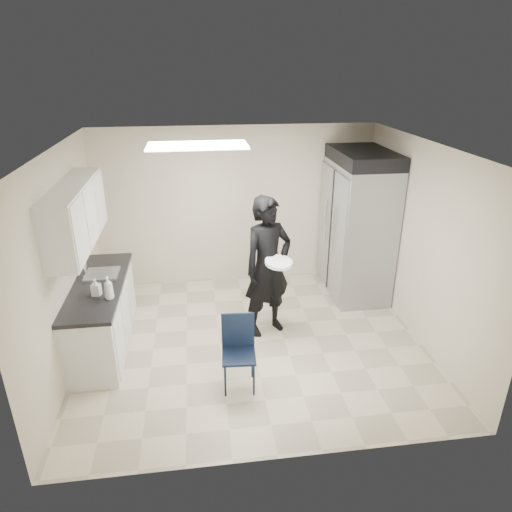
{
  "coord_description": "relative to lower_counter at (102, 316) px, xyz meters",
  "views": [
    {
      "loc": [
        -0.65,
        -5.18,
        3.51
      ],
      "look_at": [
        0.08,
        0.2,
        1.17
      ],
      "focal_mm": 32.0,
      "sensor_mm": 36.0,
      "label": 1
    }
  ],
  "objects": [
    {
      "name": "faucet",
      "position": [
        -0.18,
        0.25,
        0.59
      ],
      "size": [
        0.02,
        0.02,
        0.24
      ],
      "primitive_type": "cylinder",
      "color": "silver",
      "rests_on": "countertop"
    },
    {
      "name": "back_wall",
      "position": [
        1.95,
        1.8,
        0.87
      ],
      "size": [
        4.5,
        0.0,
        4.5
      ],
      "primitive_type": "plane",
      "rotation": [
        1.57,
        0.0,
        0.0
      ],
      "color": "beige",
      "rests_on": "floor"
    },
    {
      "name": "left_wall",
      "position": [
        -0.3,
        -0.2,
        0.87
      ],
      "size": [
        0.0,
        4.0,
        4.0
      ],
      "primitive_type": "plane",
      "rotation": [
        1.57,
        0.0,
        1.57
      ],
      "color": "beige",
      "rests_on": "floor"
    },
    {
      "name": "notice_sticker_left",
      "position": [
        -0.29,
        -0.1,
        0.79
      ],
      "size": [
        0.0,
        0.12,
        0.07
      ],
      "primitive_type": "cube",
      "color": "yellow",
      "rests_on": "left_wall"
    },
    {
      "name": "soap_bottle_b",
      "position": [
        0.06,
        -0.32,
        0.59
      ],
      "size": [
        0.11,
        0.12,
        0.22
      ],
      "primitive_type": "imported",
      "rotation": [
        0.0,
        0.0,
        -0.19
      ],
      "color": "silver",
      "rests_on": "countertop"
    },
    {
      "name": "ceiling_panel",
      "position": [
        1.35,
        0.2,
        2.14
      ],
      "size": [
        1.2,
        0.6,
        0.02
      ],
      "primitive_type": "cube",
      "color": "white",
      "rests_on": "ceiling"
    },
    {
      "name": "fridge_compressor",
      "position": [
        3.78,
        1.07,
        1.77
      ],
      "size": [
        0.8,
        1.35,
        0.2
      ],
      "primitive_type": "cube",
      "color": "black",
      "rests_on": "commercial_fridge"
    },
    {
      "name": "floor",
      "position": [
        1.95,
        -0.2,
        -0.43
      ],
      "size": [
        4.5,
        4.5,
        0.0
      ],
      "primitive_type": "plane",
      "color": "#C3B399",
      "rests_on": "ground"
    },
    {
      "name": "bucket_lid",
      "position": [
        2.3,
        -0.16,
        0.71
      ],
      "size": [
        0.47,
        0.47,
        0.04
      ],
      "primitive_type": "cylinder",
      "rotation": [
        0.0,
        0.0,
        0.43
      ],
      "color": "silver",
      "rests_on": "man_tuxedo"
    },
    {
      "name": "right_wall",
      "position": [
        4.2,
        -0.2,
        0.87
      ],
      "size": [
        0.0,
        4.0,
        4.0
      ],
      "primitive_type": "plane",
      "rotation": [
        1.57,
        0.0,
        -1.57
      ],
      "color": "beige",
      "rests_on": "floor"
    },
    {
      "name": "soap_bottle_a",
      "position": [
        0.22,
        -0.42,
        0.62
      ],
      "size": [
        0.11,
        0.11,
        0.29
      ],
      "primitive_type": "imported",
      "rotation": [
        0.0,
        0.0,
        0.04
      ],
      "color": "silver",
      "rests_on": "countertop"
    },
    {
      "name": "countertop",
      "position": [
        0.0,
        0.0,
        0.46
      ],
      "size": [
        0.64,
        1.95,
        0.05
      ],
      "primitive_type": "cube",
      "color": "black",
      "rests_on": "lower_counter"
    },
    {
      "name": "upper_cabinets",
      "position": [
        -0.13,
        0.0,
        1.4
      ],
      "size": [
        0.35,
        1.8,
        0.75
      ],
      "primitive_type": "cube",
      "color": "silver",
      "rests_on": "left_wall"
    },
    {
      "name": "notice_sticker_right",
      "position": [
        -0.29,
        0.1,
        0.75
      ],
      "size": [
        0.0,
        0.12,
        0.07
      ],
      "primitive_type": "cube",
      "color": "yellow",
      "rests_on": "left_wall"
    },
    {
      "name": "sink",
      "position": [
        0.02,
        0.25,
        0.44
      ],
      "size": [
        0.42,
        0.4,
        0.14
      ],
      "primitive_type": "cube",
      "color": "gray",
      "rests_on": "countertop"
    },
    {
      "name": "man_tuxedo",
      "position": [
        2.2,
        0.07,
        0.54
      ],
      "size": [
        0.85,
        0.73,
        1.95
      ],
      "primitive_type": "imported",
      "rotation": [
        0.0,
        0.0,
        0.43
      ],
      "color": "black",
      "rests_on": "floor"
    },
    {
      "name": "folding_chair",
      "position": [
        1.69,
        -1.1,
        -0.0
      ],
      "size": [
        0.4,
        0.4,
        0.85
      ],
      "primitive_type": "cube",
      "rotation": [
        0.0,
        0.0,
        -0.07
      ],
      "color": "black",
      "rests_on": "floor"
    },
    {
      "name": "lower_counter",
      "position": [
        0.0,
        0.0,
        0.0
      ],
      "size": [
        0.6,
        1.9,
        0.86
      ],
      "primitive_type": "cube",
      "color": "silver",
      "rests_on": "floor"
    },
    {
      "name": "ceiling",
      "position": [
        1.95,
        -0.2,
        2.17
      ],
      "size": [
        4.5,
        4.5,
        0.0
      ],
      "primitive_type": "plane",
      "rotation": [
        3.14,
        0.0,
        0.0
      ],
      "color": "white",
      "rests_on": "back_wall"
    },
    {
      "name": "towel_dispenser",
      "position": [
        -0.19,
        1.15,
        1.19
      ],
      "size": [
        0.22,
        0.3,
        0.35
      ],
      "primitive_type": "cube",
      "color": "black",
      "rests_on": "left_wall"
    },
    {
      "name": "commercial_fridge",
      "position": [
        3.78,
        1.07,
        0.62
      ],
      "size": [
        0.8,
        1.35,
        2.1
      ],
      "primitive_type": "cube",
      "color": "gray",
      "rests_on": "floor"
    }
  ]
}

